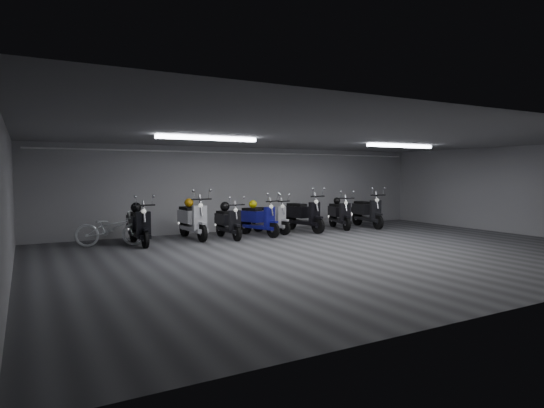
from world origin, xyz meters
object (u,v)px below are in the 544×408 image
helmet_2 (253,204)px  scooter_6 (271,213)px  scooter_1 (139,220)px  scooter_8 (340,209)px  scooter_3 (228,217)px  scooter_7 (304,209)px  scooter_2 (193,214)px  helmet_3 (189,203)px  scooter_4 (259,214)px  bicycle (111,225)px  scooter_9 (367,207)px  helmet_4 (225,206)px  helmet_0 (337,201)px  helmet_1 (136,208)px

helmet_2 → scooter_6: bearing=9.7°
scooter_1 → scooter_8: scooter_1 is taller
scooter_3 → scooter_7: (2.82, 0.27, 0.10)m
scooter_2 → helmet_3: size_ratio=7.66×
scooter_4 → helmet_2: bearing=90.0°
scooter_2 → bicycle: 2.34m
scooter_9 → helmet_4: size_ratio=6.86×
helmet_0 → helmet_2: helmet_2 is taller
helmet_0 → scooter_6: bearing=-177.1°
scooter_2 → bicycle: scooter_2 is taller
scooter_8 → helmet_1: (-6.95, 0.01, 0.32)m
bicycle → helmet_1: 0.82m
scooter_2 → scooter_6: bearing=-3.3°
scooter_2 → scooter_4: 2.03m
helmet_1 → helmet_3: bearing=12.3°
scooter_7 → helmet_3: bearing=162.5°
scooter_6 → helmet_3: size_ratio=6.72×
scooter_4 → helmet_3: size_ratio=6.98×
scooter_8 → helmet_4: (-4.36, -0.10, 0.26)m
scooter_4 → scooter_6: scooter_4 is taller
scooter_1 → scooter_9: 8.06m
scooter_4 → helmet_2: (-0.08, 0.24, 0.29)m
helmet_2 → helmet_4: bearing=-175.1°
scooter_8 → scooter_1: bearing=-163.5°
scooter_1 → scooter_4: 3.63m
helmet_1 → helmet_4: 2.59m
scooter_3 → helmet_3: size_ratio=6.58×
bicycle → scooter_4: bearing=-76.7°
scooter_3 → helmet_0: scooter_3 is taller
bicycle → helmet_3: size_ratio=6.75×
scooter_1 → scooter_4: size_ratio=1.01×
scooter_1 → bicycle: bearing=164.6°
scooter_2 → helmet_2: size_ratio=7.93×
scooter_6 → helmet_1: 4.29m
scooter_8 → scooter_6: bearing=-167.9°
scooter_3 → helmet_2: (0.97, 0.32, 0.33)m
scooter_9 → scooter_4: bearing=-171.4°
helmet_1 → scooter_7: bearing=-0.9°
scooter_6 → helmet_3: scooter_6 is taller
scooter_2 → scooter_3: 1.04m
helmet_1 → helmet_3: helmet_3 is taller
scooter_8 → helmet_4: 4.37m
scooter_1 → scooter_2: (1.63, 0.33, 0.06)m
scooter_6 → helmet_0: (2.74, 0.14, 0.31)m
scooter_8 → helmet_4: scooter_8 is taller
scooter_2 → scooter_9: size_ratio=1.02×
scooter_8 → helmet_3: bearing=-169.5°
scooter_8 → helmet_2: size_ratio=7.23×
helmet_4 → scooter_8: bearing=1.3°
scooter_3 → helmet_3: scooter_3 is taller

